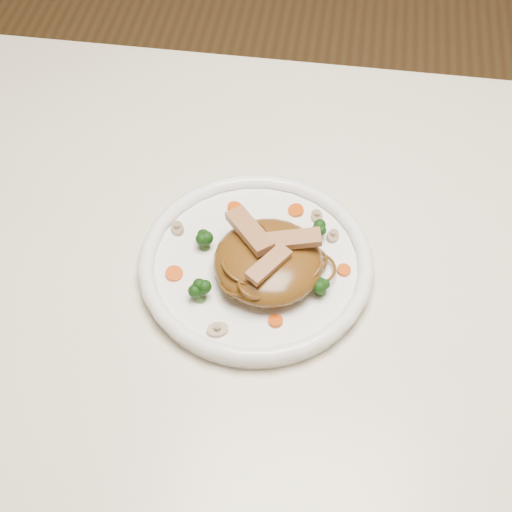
# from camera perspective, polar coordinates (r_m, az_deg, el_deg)

# --- Properties ---
(ground) EXTENTS (4.00, 4.00, 0.00)m
(ground) POSITION_cam_1_polar(r_m,az_deg,el_deg) (1.61, 3.60, -17.04)
(ground) COLOR brown
(ground) RESTS_ON ground
(table) EXTENTS (1.20, 0.80, 0.75)m
(table) POSITION_cam_1_polar(r_m,az_deg,el_deg) (1.03, 5.40, -3.94)
(table) COLOR #ECE3C8
(table) RESTS_ON ground
(plate) EXTENTS (0.29, 0.29, 0.02)m
(plate) POSITION_cam_1_polar(r_m,az_deg,el_deg) (0.93, 0.00, -0.83)
(plate) COLOR white
(plate) RESTS_ON table
(noodle_mound) EXTENTS (0.16, 0.16, 0.04)m
(noodle_mound) POSITION_cam_1_polar(r_m,az_deg,el_deg) (0.90, 0.94, -0.41)
(noodle_mound) COLOR brown
(noodle_mound) RESTS_ON plate
(chicken_a) EXTENTS (0.07, 0.04, 0.01)m
(chicken_a) POSITION_cam_1_polar(r_m,az_deg,el_deg) (0.89, 2.75, 1.26)
(chicken_a) COLOR tan
(chicken_a) RESTS_ON noodle_mound
(chicken_b) EXTENTS (0.07, 0.07, 0.01)m
(chicken_b) POSITION_cam_1_polar(r_m,az_deg,el_deg) (0.89, -0.49, 1.94)
(chicken_b) COLOR tan
(chicken_b) RESTS_ON noodle_mound
(chicken_c) EXTENTS (0.05, 0.06, 0.01)m
(chicken_c) POSITION_cam_1_polar(r_m,az_deg,el_deg) (0.86, 0.97, -0.63)
(chicken_c) COLOR tan
(chicken_c) RESTS_ON noodle_mound
(broccoli_0) EXTENTS (0.03, 0.03, 0.03)m
(broccoli_0) POSITION_cam_1_polar(r_m,az_deg,el_deg) (0.95, 4.73, 2.16)
(broccoli_0) COLOR #11360B
(broccoli_0) RESTS_ON plate
(broccoli_1) EXTENTS (0.03, 0.03, 0.03)m
(broccoli_1) POSITION_cam_1_polar(r_m,az_deg,el_deg) (0.93, -3.95, 1.17)
(broccoli_1) COLOR #11360B
(broccoli_1) RESTS_ON plate
(broccoli_2) EXTENTS (0.03, 0.03, 0.03)m
(broccoli_2) POSITION_cam_1_polar(r_m,az_deg,el_deg) (0.88, -4.32, -2.70)
(broccoli_2) COLOR #11360B
(broccoli_2) RESTS_ON plate
(broccoli_3) EXTENTS (0.03, 0.03, 0.03)m
(broccoli_3) POSITION_cam_1_polar(r_m,az_deg,el_deg) (0.89, 4.98, -2.24)
(broccoli_3) COLOR #11360B
(broccoli_3) RESTS_ON plate
(carrot_0) EXTENTS (0.03, 0.03, 0.00)m
(carrot_0) POSITION_cam_1_polar(r_m,az_deg,el_deg) (0.98, 3.05, 3.48)
(carrot_0) COLOR #BD3B06
(carrot_0) RESTS_ON plate
(carrot_1) EXTENTS (0.03, 0.03, 0.00)m
(carrot_1) POSITION_cam_1_polar(r_m,az_deg,el_deg) (0.92, -6.24, -1.34)
(carrot_1) COLOR #BD3B06
(carrot_1) RESTS_ON plate
(carrot_2) EXTENTS (0.02, 0.02, 0.00)m
(carrot_2) POSITION_cam_1_polar(r_m,az_deg,el_deg) (0.92, 6.70, -1.07)
(carrot_2) COLOR #BD3B06
(carrot_2) RESTS_ON plate
(carrot_3) EXTENTS (0.02, 0.02, 0.00)m
(carrot_3) POSITION_cam_1_polar(r_m,az_deg,el_deg) (0.98, -1.64, 3.72)
(carrot_3) COLOR #BD3B06
(carrot_3) RESTS_ON plate
(carrot_4) EXTENTS (0.02, 0.02, 0.00)m
(carrot_4) POSITION_cam_1_polar(r_m,az_deg,el_deg) (0.87, 1.49, -4.96)
(carrot_4) COLOR #BD3B06
(carrot_4) RESTS_ON plate
(mushroom_0) EXTENTS (0.03, 0.03, 0.01)m
(mushroom_0) POSITION_cam_1_polar(r_m,az_deg,el_deg) (0.87, -2.94, -5.63)
(mushroom_0) COLOR tan
(mushroom_0) RESTS_ON plate
(mushroom_1) EXTENTS (0.02, 0.02, 0.01)m
(mushroom_1) POSITION_cam_1_polar(r_m,az_deg,el_deg) (0.95, 5.86, 1.52)
(mushroom_1) COLOR tan
(mushroom_1) RESTS_ON plate
(mushroom_2) EXTENTS (0.03, 0.03, 0.01)m
(mushroom_2) POSITION_cam_1_polar(r_m,az_deg,el_deg) (0.96, -6.00, 2.10)
(mushroom_2) COLOR tan
(mushroom_2) RESTS_ON plate
(mushroom_3) EXTENTS (0.03, 0.03, 0.01)m
(mushroom_3) POSITION_cam_1_polar(r_m,az_deg,el_deg) (0.97, 4.65, 3.01)
(mushroom_3) COLOR tan
(mushroom_3) RESTS_ON plate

